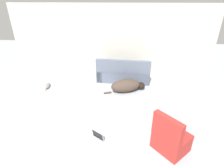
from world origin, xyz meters
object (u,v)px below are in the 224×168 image
Objects in this scene: couch at (123,73)px; laptop_open at (96,138)px; side_chair at (170,139)px; dog at (127,86)px; cat at (47,86)px.

couch is 4.74× the size of laptop_open.
couch is 2.16× the size of side_chair.
dog reaches higher than laptop_open.
couch is at bearing -83.64° from cat.
cat is at bearing 164.64° from laptop_open.
cat is at bearing 20.15° from couch.
laptop_open reaches higher than cat.
side_chair is (1.02, -3.26, 0.01)m from couch.
cat is at bearing 159.50° from dog.
dog is 2.41m from laptop_open.
dog is 1.55× the size of side_chair.
side_chair reaches higher than laptop_open.
side_chair is (1.52, -0.12, 0.22)m from laptop_open.
cat is (-2.61, -0.78, -0.22)m from couch.
couch is 3.42m from side_chair.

